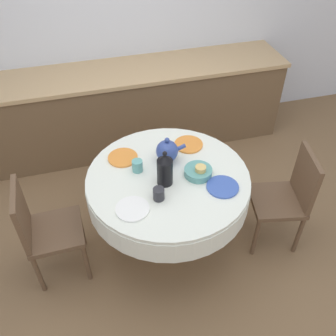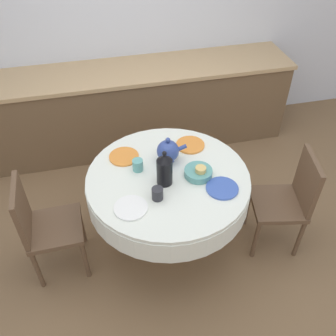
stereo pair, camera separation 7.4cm
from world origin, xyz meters
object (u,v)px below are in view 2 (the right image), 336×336
(coffee_carafe, at_px, (165,170))
(chair_left, at_px, (288,198))
(teapot, at_px, (168,151))
(chair_right, at_px, (43,224))

(coffee_carafe, bearing_deg, chair_left, -7.66)
(chair_left, distance_m, teapot, 1.02)
(chair_left, relative_size, chair_right, 1.00)
(chair_left, xyz_separation_m, teapot, (-0.89, 0.36, 0.36))
(chair_left, distance_m, chair_right, 1.89)
(teapot, bearing_deg, chair_left, -21.93)
(coffee_carafe, bearing_deg, chair_right, 177.66)
(coffee_carafe, xyz_separation_m, teapot, (0.08, 0.23, -0.03))
(chair_right, distance_m, teapot, 1.07)
(chair_left, distance_m, coffee_carafe, 1.05)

